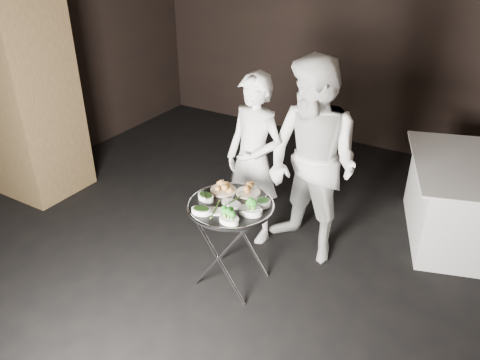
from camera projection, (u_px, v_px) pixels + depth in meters
The scene contains 17 objects.
floor at pixel (211, 273), 4.29m from camera, with size 6.00×7.00×0.05m, color black.
wall_back at pixel (356, 35), 6.22m from camera, with size 6.00×0.05×3.00m, color black.
column_left at pixel (21, 64), 4.95m from camera, with size 0.80×0.80×3.00m, color #503E23.
tray_stand at pixel (231, 240), 3.97m from camera, with size 0.53×0.45×0.78m.
serving_tray at pixel (231, 205), 3.80m from camera, with size 0.71×0.71×0.04m.
potato_plate_a at pixel (223, 188), 3.96m from camera, with size 0.22×0.22×0.08m.
potato_plate_b at pixel (248, 190), 3.93m from camera, with size 0.21×0.21×0.08m.
greens_bowl at pixel (263, 202), 3.76m from camera, with size 0.13×0.13×0.07m.
asparagus_plate_a at pixel (231, 203), 3.78m from camera, with size 0.21×0.14×0.04m.
asparagus_plate_b at pixel (215, 210), 3.68m from camera, with size 0.21×0.15×0.04m.
spinach_bowl_a at pixel (206, 196), 3.85m from camera, with size 0.18×0.14×0.06m.
spinach_bowl_b at pixel (201, 210), 3.66m from camera, with size 0.18×0.14×0.07m.
broccoli_bowl_a at pixel (251, 210), 3.66m from camera, with size 0.21×0.17×0.08m.
broccoli_bowl_b at pixel (229, 219), 3.55m from camera, with size 0.18×0.14×0.07m.
serving_utensils at pixel (237, 196), 3.81m from camera, with size 0.58×0.41×0.01m.
waiter_left at pixel (254, 160), 4.41m from camera, with size 0.61×0.40×1.68m, color white.
waiter_right at pixel (312, 164), 4.11m from camera, with size 0.92×0.71×1.89m, color white.
Camera 1 is at (1.95, -2.75, 2.78)m, focal length 35.00 mm.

